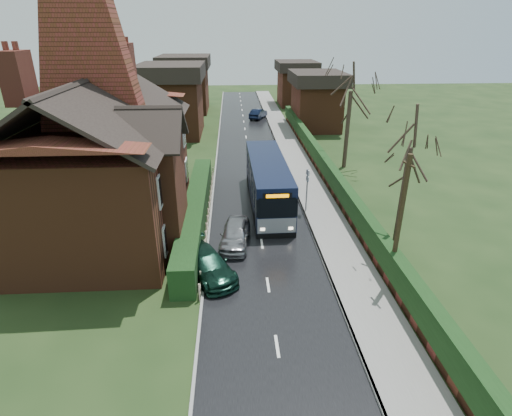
{
  "coord_description": "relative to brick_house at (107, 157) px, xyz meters",
  "views": [
    {
      "loc": [
        -1.51,
        -17.66,
        11.17
      ],
      "look_at": [
        -0.28,
        2.93,
        1.8
      ],
      "focal_mm": 28.0,
      "sensor_mm": 36.0,
      "label": 1
    }
  ],
  "objects": [
    {
      "name": "kerb_right",
      "position": [
        11.78,
        5.22,
        -4.31
      ],
      "size": [
        0.12,
        100.0,
        0.14
      ],
      "primitive_type": "cube",
      "color": "gray",
      "rests_on": "ground"
    },
    {
      "name": "bus_stop_sign",
      "position": [
        11.93,
        1.22,
        -2.4
      ],
      "size": [
        0.15,
        0.45,
        3.0
      ],
      "rotation": [
        0.0,
        0.0,
        0.2
      ],
      "color": "slate",
      "rests_on": "ground"
    },
    {
      "name": "kerb_left",
      "position": [
        5.68,
        5.22,
        -4.33
      ],
      "size": [
        0.12,
        100.0,
        0.1
      ],
      "primitive_type": "cube",
      "color": "gray",
      "rests_on": "ground"
    },
    {
      "name": "telegraph_pole",
      "position": [
        14.53,
        -6.99,
        -1.13
      ],
      "size": [
        0.22,
        0.82,
        6.42
      ],
      "rotation": [
        0.0,
        0.0,
        0.18
      ],
      "color": "black",
      "rests_on": "ground"
    },
    {
      "name": "car_silver",
      "position": [
        7.23,
        -2.74,
        -3.73
      ],
      "size": [
        2.0,
        3.97,
        1.3
      ],
      "primitive_type": "imported",
      "rotation": [
        0.0,
        0.0,
        -0.12
      ],
      "color": "#A1A0A4",
      "rests_on": "ground"
    },
    {
      "name": "bus",
      "position": [
        9.54,
        2.81,
        -2.83
      ],
      "size": [
        2.52,
        10.28,
        3.11
      ],
      "rotation": [
        0.0,
        0.0,
        0.02
      ],
      "color": "black",
      "rests_on": "ground"
    },
    {
      "name": "picket_fence",
      "position": [
        5.58,
        0.22,
        -3.93
      ],
      "size": [
        0.1,
        16.0,
        0.9
      ],
      "primitive_type": null,
      "color": "gray",
      "rests_on": "ground"
    },
    {
      "name": "tree_right_near",
      "position": [
        15.79,
        -4.21,
        1.88
      ],
      "size": [
        3.88,
        3.88,
        8.37
      ],
      "color": "#33261E",
      "rests_on": "ground"
    },
    {
      "name": "ground",
      "position": [
        8.73,
        -4.78,
        -4.38
      ],
      "size": [
        140.0,
        140.0,
        0.0
      ],
      "primitive_type": "plane",
      "color": "#30451D",
      "rests_on": "ground"
    },
    {
      "name": "tree_right_far",
      "position": [
        16.91,
        10.4,
        2.5
      ],
      "size": [
        4.76,
        4.76,
        9.2
      ],
      "color": "#33261E",
      "rests_on": "ground"
    },
    {
      "name": "right_wall_hedge",
      "position": [
        14.53,
        5.22,
        -3.36
      ],
      "size": [
        0.6,
        50.0,
        1.8
      ],
      "color": "#5E2E1B",
      "rests_on": "ground"
    },
    {
      "name": "car_distant",
      "position": [
        10.73,
        31.08,
        -3.73
      ],
      "size": [
        2.74,
        4.13,
        1.29
      ],
      "primitive_type": "imported",
      "rotation": [
        0.0,
        0.0,
        2.75
      ],
      "color": "black",
      "rests_on": "ground"
    },
    {
      "name": "brick_house",
      "position": [
        0.0,
        0.0,
        0.0
      ],
      "size": [
        9.3,
        14.6,
        10.3
      ],
      "color": "#5E2E1B",
      "rests_on": "ground"
    },
    {
      "name": "pavement",
      "position": [
        12.98,
        5.22,
        -4.31
      ],
      "size": [
        2.5,
        100.0,
        0.14
      ],
      "primitive_type": "cube",
      "color": "slate",
      "rests_on": "ground"
    },
    {
      "name": "road",
      "position": [
        8.73,
        5.22,
        -4.37
      ],
      "size": [
        6.0,
        100.0,
        0.02
      ],
      "primitive_type": "cube",
      "color": "black",
      "rests_on": "ground"
    },
    {
      "name": "front_hedge",
      "position": [
        4.83,
        0.22,
        -3.58
      ],
      "size": [
        1.2,
        16.0,
        1.6
      ],
      "primitive_type": "cube",
      "color": "black",
      "rests_on": "ground"
    },
    {
      "name": "tree_house_side",
      "position": [
        -2.21,
        13.22,
        2.49
      ],
      "size": [
        4.04,
        4.04,
        9.19
      ],
      "color": "#392B22",
      "rests_on": "ground"
    },
    {
      "name": "car_green",
      "position": [
        5.83,
        -5.7,
        -3.75
      ],
      "size": [
        3.5,
        4.6,
        1.24
      ],
      "primitive_type": "imported",
      "rotation": [
        0.0,
        0.0,
        0.47
      ],
      "color": "black",
      "rests_on": "ground"
    }
  ]
}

